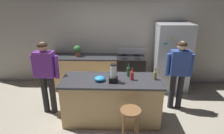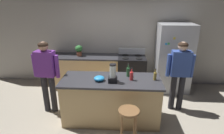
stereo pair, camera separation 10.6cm
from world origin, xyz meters
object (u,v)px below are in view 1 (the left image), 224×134
stove_range (130,72)px  bottle_soda (132,75)px  kitchen_island (112,100)px  person_by_island_left (46,72)px  potted_plant (77,50)px  person_by_sink_right (179,69)px  refrigerator (171,58)px  bar_stool (130,117)px  mixing_bowl (100,79)px  blender_appliance (113,74)px  bottle_olive_oil (128,71)px  bottle_vinegar (155,75)px

stove_range → bottle_soda: bearing=-92.9°
kitchen_island → person_by_island_left: (-1.40, 0.23, 0.52)m
person_by_island_left → potted_plant: 1.39m
person_by_sink_right → refrigerator: bearing=83.7°
bar_stool → mixing_bowl: (-0.57, 0.60, 0.45)m
refrigerator → mixing_bowl: refrigerator is taller
refrigerator → mixing_bowl: bearing=-139.0°
bar_stool → kitchen_island: bearing=117.2°
refrigerator → blender_appliance: refrigerator is taller
bar_stool → bottle_olive_oil: size_ratio=2.46×
kitchen_island → bottle_soda: (0.40, -0.01, 0.56)m
person_by_sink_right → bottle_soda: (-1.07, -0.50, 0.06)m
bar_stool → person_by_island_left: bearing=152.7°
person_by_sink_right → bar_stool: size_ratio=2.36×
person_by_island_left → person_by_sink_right: bearing=5.3°
person_by_island_left → bottle_olive_oil: (1.74, -0.05, 0.05)m
stove_range → blender_appliance: blender_appliance is taller
bottle_soda → bottle_vinegar: bottle_soda is taller
potted_plant → blender_appliance: blender_appliance is taller
bar_stool → bottle_vinegar: (0.52, 0.70, 0.49)m
refrigerator → mixing_bowl: size_ratio=8.83×
bottle_olive_oil → refrigerator: bearing=46.7°
person_by_island_left → mixing_bowl: person_by_island_left is taller
bar_stool → person_by_sink_right: bearing=46.1°
stove_range → person_by_sink_right: person_by_sink_right is taller
kitchen_island → stove_range: size_ratio=1.79×
stove_range → person_by_sink_right: (0.99, -1.03, 0.49)m
person_by_island_left → potted_plant: (0.40, 1.32, 0.12)m
kitchen_island → blender_appliance: blender_appliance is taller
blender_appliance → mixing_bowl: 0.29m
person_by_sink_right → bottle_soda: person_by_sink_right is taller
bottle_vinegar → mixing_bowl: 1.09m
person_by_sink_right → bar_stool: (-1.13, -1.17, -0.44)m
refrigerator → person_by_sink_right: size_ratio=1.15×
stove_range → person_by_island_left: size_ratio=0.68×
mixing_bowl → potted_plant: bearing=115.4°
potted_plant → blender_appliance: (1.04, -1.67, -0.02)m
bar_stool → bottle_olive_oil: bearing=90.5°
bottle_vinegar → mixing_bowl: bottle_vinegar is taller
kitchen_island → bar_stool: size_ratio=2.94×
blender_appliance → bottle_vinegar: size_ratio=1.53×
refrigerator → bottle_soda: 1.92m
refrigerator → person_by_island_left: refrigerator is taller
refrigerator → stove_range: (-1.11, 0.02, -0.45)m
person_by_island_left → person_by_sink_right: (2.88, 0.27, -0.02)m
kitchen_island → refrigerator: size_ratio=1.08×
kitchen_island → person_by_island_left: 1.51m
kitchen_island → blender_appliance: 0.63m
bar_stool → mixing_bowl: 0.94m
bottle_soda → bottle_olive_oil: bottle_olive_oil is taller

